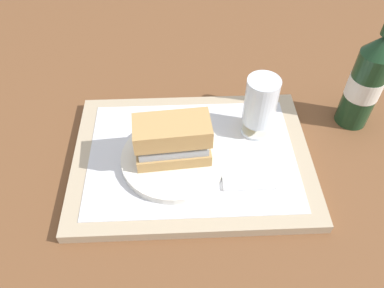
# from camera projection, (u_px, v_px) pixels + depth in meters

# --- Properties ---
(ground_plane) EXTENTS (3.00, 3.00, 0.00)m
(ground_plane) POSITION_uv_depth(u_px,v_px,m) (192.00, 161.00, 0.72)
(ground_plane) COLOR brown
(tray) EXTENTS (0.44, 0.32, 0.02)m
(tray) POSITION_uv_depth(u_px,v_px,m) (192.00, 158.00, 0.71)
(tray) COLOR tan
(tray) RESTS_ON ground_plane
(placemat) EXTENTS (0.38, 0.27, 0.00)m
(placemat) POSITION_uv_depth(u_px,v_px,m) (192.00, 154.00, 0.70)
(placemat) COLOR silver
(placemat) RESTS_ON tray
(plate) EXTENTS (0.19, 0.19, 0.01)m
(plate) POSITION_uv_depth(u_px,v_px,m) (174.00, 158.00, 0.69)
(plate) COLOR silver
(plate) RESTS_ON placemat
(sandwich) EXTENTS (0.14, 0.07, 0.08)m
(sandwich) POSITION_uv_depth(u_px,v_px,m) (175.00, 140.00, 0.65)
(sandwich) COLOR tan
(sandwich) RESTS_ON plate
(beer_glass) EXTENTS (0.06, 0.06, 0.12)m
(beer_glass) POSITION_uv_depth(u_px,v_px,m) (260.00, 105.00, 0.69)
(beer_glass) COLOR silver
(beer_glass) RESTS_ON placemat
(napkin_folded) EXTENTS (0.09, 0.07, 0.01)m
(napkin_folded) POSITION_uv_depth(u_px,v_px,m) (247.00, 173.00, 0.67)
(napkin_folded) COLOR white
(napkin_folded) RESTS_ON placemat
(beer_bottle) EXTENTS (0.07, 0.07, 0.27)m
(beer_bottle) POSITION_uv_depth(u_px,v_px,m) (367.00, 81.00, 0.72)
(beer_bottle) COLOR #19381E
(beer_bottle) RESTS_ON ground_plane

